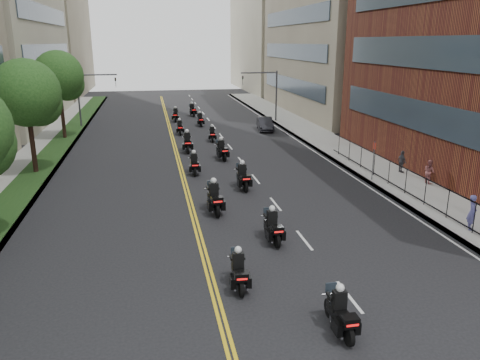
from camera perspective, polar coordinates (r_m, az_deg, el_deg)
The scene contains 26 objects.
sidewalk_right at distance 38.00m, azimuth 13.29°, elevation 3.02°, with size 4.00×90.00×0.15m, color gray.
sidewalk_left at distance 35.80m, azimuth -24.50°, elevation 1.13°, with size 4.00×90.00×0.15m, color gray.
grass_strip at distance 35.60m, azimuth -23.27°, elevation 1.36°, with size 2.00×90.00×0.04m, color #153312.
building_right_far at distance 90.27m, azimuth 5.39°, elevation 19.22°, with size 15.00×28.00×26.00m, color #9D967E.
building_left_far at distance 88.75m, azimuth -24.27°, elevation 17.97°, with size 16.00×28.00×26.00m, color #7B6F5A.
iron_fence at distance 26.35m, azimuth 22.80°, elevation -1.94°, with size 0.05×28.00×1.50m.
street_trees at distance 28.55m, azimuth -26.66°, elevation 7.69°, with size 4.40×38.40×7.98m.
traffic_signal_right at distance 52.52m, azimuth 3.43°, elevation 11.08°, with size 4.09×0.20×5.60m.
traffic_signal_left at distance 51.28m, azimuth -18.06°, elevation 10.18°, with size 4.09×0.20×5.60m.
motorcycle_1 at distance 15.27m, azimuth 12.12°, elevation -15.66°, with size 0.49×2.15×1.59m.
motorcycle_2 at distance 17.34m, azimuth -0.16°, elevation -11.12°, with size 0.51×2.13×1.57m.
motorcycle_3 at distance 21.10m, azimuth 4.00°, elevation -5.81°, with size 0.53×2.26×1.67m.
motorcycle_4 at distance 24.58m, azimuth -3.15°, elevation -2.33°, with size 0.61×2.51×1.85m.
motorcycle_5 at distance 28.48m, azimuth 0.33°, elevation 0.30°, with size 0.56×2.41×1.78m.
motorcycle_6 at distance 31.89m, azimuth -5.60°, elevation 1.89°, with size 0.51×2.21×1.63m.
motorcycle_7 at distance 35.68m, azimuth -2.26°, elevation 3.60°, with size 0.70×2.34×1.73m.
motorcycle_8 at distance 38.40m, azimuth -6.43°, elevation 4.51°, with size 0.59×2.51×1.85m.
motorcycle_9 at distance 42.44m, azimuth -3.41°, elevation 5.56°, with size 0.55×2.07×1.53m.
motorcycle_10 at distance 45.91m, azimuth -7.35°, elevation 6.32°, with size 0.49×2.15×1.59m.
motorcycle_11 at distance 50.33m, azimuth -4.88°, elevation 7.29°, with size 0.50×2.16×1.60m.
motorcycle_12 at distance 53.54m, azimuth -7.86°, elevation 7.80°, with size 0.67×2.31×1.71m.
motorcycle_13 at distance 57.28m, azimuth -5.82°, elevation 8.44°, with size 0.68×2.32×1.72m.
parked_sedan at distance 47.68m, azimuth 3.07°, elevation 6.84°, with size 1.38×3.97×1.31m, color black.
pedestrian_a at distance 24.49m, azimuth 26.45°, elevation -3.53°, with size 0.61×0.40×1.69m, color #4F4C8C.
pedestrian_b at distance 31.37m, azimuth 22.07°, elevation 0.95°, with size 0.72×0.56×1.49m, color #955152.
pedestrian_c at distance 33.33m, azimuth 19.12°, elevation 2.13°, with size 0.87×0.36×1.49m, color #3B3B42.
Camera 1 is at (-3.38, -8.67, 8.67)m, focal length 35.00 mm.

